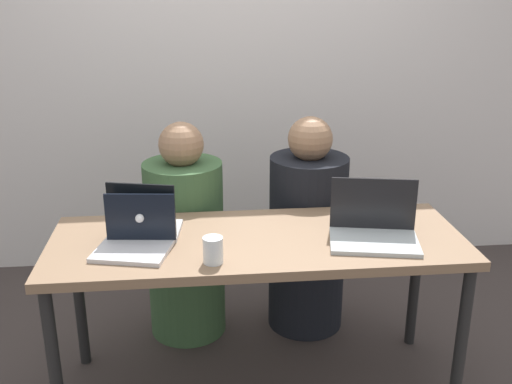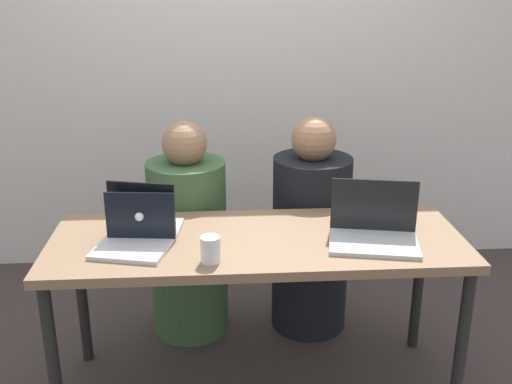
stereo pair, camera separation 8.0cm
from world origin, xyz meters
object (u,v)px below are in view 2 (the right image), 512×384
(laptop_front_left, at_px, (136,233))
(water_glass_left, at_px, (211,251))
(person_on_left, at_px, (189,242))
(laptop_front_right, at_px, (374,230))
(person_on_right, at_px, (311,237))
(laptop_back_left, at_px, (145,224))

(laptop_front_left, bearing_deg, water_glass_left, -15.81)
(laptop_front_left, relative_size, water_glass_left, 3.26)
(person_on_left, xyz_separation_m, laptop_front_right, (0.79, -0.59, 0.29))
(laptop_front_right, bearing_deg, laptop_front_left, -170.34)
(laptop_front_right, height_order, laptop_front_left, laptop_front_left)
(person_on_right, height_order, laptop_front_left, person_on_right)
(laptop_front_right, height_order, water_glass_left, laptop_front_right)
(laptop_front_right, bearing_deg, person_on_left, 154.53)
(laptop_front_left, distance_m, water_glass_left, 0.34)
(person_on_right, distance_m, laptop_front_right, 0.67)
(laptop_front_left, distance_m, laptop_back_left, 0.11)
(laptop_front_left, bearing_deg, laptop_back_left, 89.94)
(laptop_front_left, bearing_deg, person_on_right, 48.46)
(person_on_right, xyz_separation_m, water_glass_left, (-0.50, -0.73, 0.28))
(person_on_left, height_order, laptop_back_left, person_on_left)
(person_on_right, bearing_deg, laptop_back_left, 30.40)
(laptop_back_left, bearing_deg, person_on_right, -143.31)
(laptop_front_right, bearing_deg, laptop_back_left, -176.66)
(person_on_left, bearing_deg, laptop_back_left, 65.70)
(person_on_left, relative_size, laptop_front_left, 3.33)
(person_on_right, relative_size, laptop_front_right, 2.85)
(laptop_front_right, distance_m, laptop_front_left, 0.97)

